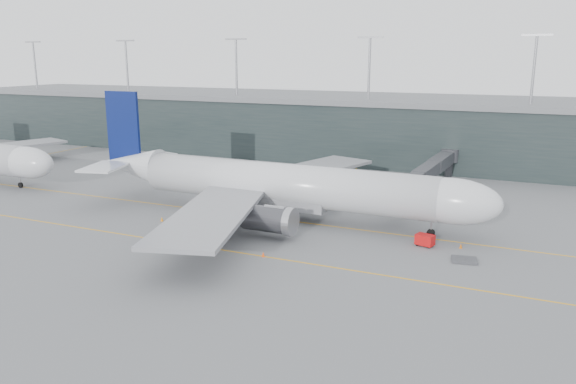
% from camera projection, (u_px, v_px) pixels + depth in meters
% --- Properties ---
extents(ground, '(320.00, 320.00, 0.00)m').
position_uv_depth(ground, '(257.00, 209.00, 94.05)').
color(ground, '#545458').
rests_on(ground, ground).
extents(taxiline_a, '(160.00, 0.25, 0.02)m').
position_uv_depth(taxiline_a, '(245.00, 215.00, 90.50)').
color(taxiline_a, orange).
rests_on(taxiline_a, ground).
extents(taxiline_b, '(160.00, 0.25, 0.02)m').
position_uv_depth(taxiline_b, '(190.00, 245.00, 76.29)').
color(taxiline_b, orange).
rests_on(taxiline_b, ground).
extents(taxiline_lead_main, '(0.25, 60.00, 0.02)m').
position_uv_depth(taxiline_lead_main, '(326.00, 187.00, 109.84)').
color(taxiline_lead_main, orange).
rests_on(taxiline_lead_main, ground).
extents(taxiline_lead_adj, '(0.25, 60.00, 0.02)m').
position_uv_depth(taxiline_lead_adj, '(28.00, 158.00, 141.40)').
color(taxiline_lead_adj, orange).
rests_on(taxiline_lead_adj, ground).
extents(terminal, '(240.00, 36.00, 29.00)m').
position_uv_depth(terminal, '(359.00, 126.00, 143.78)').
color(terminal, '#1D2728').
rests_on(terminal, ground).
extents(main_aircraft, '(67.91, 64.02, 19.10)m').
position_uv_depth(main_aircraft, '(281.00, 185.00, 87.92)').
color(main_aircraft, silver).
rests_on(main_aircraft, ground).
extents(jet_bridge, '(5.33, 42.86, 5.86)m').
position_uv_depth(jet_bridge, '(427.00, 171.00, 103.61)').
color(jet_bridge, '#2F3035').
rests_on(jet_bridge, ground).
extents(gse_cart, '(2.68, 2.07, 1.61)m').
position_uv_depth(gse_cart, '(425.00, 240.00, 75.57)').
color(gse_cart, '#BC0D0E').
rests_on(gse_cart, ground).
extents(baggage_dolly, '(3.47, 2.97, 0.31)m').
position_uv_depth(baggage_dolly, '(464.00, 260.00, 70.10)').
color(baggage_dolly, '#3C3D42').
rests_on(baggage_dolly, ground).
extents(uld_a, '(2.38, 1.95, 2.07)m').
position_uv_depth(uld_a, '(259.00, 188.00, 104.61)').
color(uld_a, '#38383D').
rests_on(uld_a, ground).
extents(uld_b, '(2.33, 2.00, 1.89)m').
position_uv_depth(uld_b, '(279.00, 188.00, 104.91)').
color(uld_b, '#38383D').
rests_on(uld_b, ground).
extents(uld_c, '(1.88, 1.56, 1.60)m').
position_uv_depth(uld_c, '(282.00, 192.00, 102.09)').
color(uld_c, '#38383D').
rests_on(uld_c, ground).
extents(cone_nose, '(0.42, 0.42, 0.67)m').
position_uv_depth(cone_nose, '(461.00, 246.00, 74.85)').
color(cone_nose, '#D05C0B').
rests_on(cone_nose, ground).
extents(cone_wing_stbd, '(0.42, 0.42, 0.67)m').
position_uv_depth(cone_wing_stbd, '(263.00, 254.00, 71.66)').
color(cone_wing_stbd, '#FD500E').
rests_on(cone_wing_stbd, ground).
extents(cone_wing_port, '(0.40, 0.40, 0.64)m').
position_uv_depth(cone_wing_port, '(321.00, 199.00, 99.71)').
color(cone_wing_port, '#D9640C').
rests_on(cone_wing_port, ground).
extents(cone_tail, '(0.45, 0.45, 0.71)m').
position_uv_depth(cone_tail, '(162.00, 219.00, 87.10)').
color(cone_tail, orange).
rests_on(cone_tail, ground).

